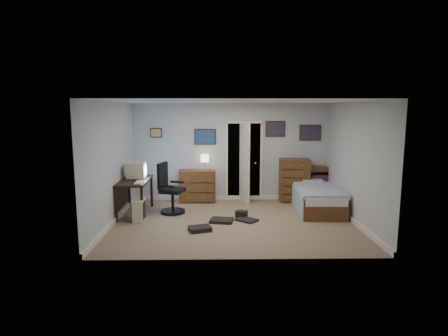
% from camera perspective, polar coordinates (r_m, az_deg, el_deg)
% --- Properties ---
extents(floor, '(5.00, 4.00, 0.02)m').
position_cam_1_polar(floor, '(7.96, 1.47, -8.25)').
color(floor, '#85715B').
rests_on(floor, ground).
extents(computer_desk, '(0.64, 1.36, 0.78)m').
position_cam_1_polar(computer_desk, '(8.66, -14.06, -2.94)').
color(computer_desk, black).
rests_on(computer_desk, floor).
extents(crt_monitor, '(0.41, 0.38, 0.37)m').
position_cam_1_polar(crt_monitor, '(8.72, -13.19, -0.34)').
color(crt_monitor, beige).
rests_on(crt_monitor, computer_desk).
extents(keyboard, '(0.16, 0.42, 0.02)m').
position_cam_1_polar(keyboard, '(8.23, -12.80, -2.14)').
color(keyboard, beige).
rests_on(keyboard, computer_desk).
extents(pc_tower, '(0.22, 0.44, 0.47)m').
position_cam_1_polar(pc_tower, '(8.16, -12.79, -6.26)').
color(pc_tower, beige).
rests_on(pc_tower, floor).
extents(office_chair, '(0.70, 0.70, 1.15)m').
position_cam_1_polar(office_chair, '(8.61, -8.25, -3.90)').
color(office_chair, black).
rests_on(office_chair, floor).
extents(media_stack, '(0.17, 0.17, 0.83)m').
position_cam_1_polar(media_stack, '(10.18, -12.24, -2.19)').
color(media_stack, maroon).
rests_on(media_stack, floor).
extents(low_dresser, '(0.94, 0.51, 0.82)m').
position_cam_1_polar(low_dresser, '(9.59, -4.12, -2.74)').
color(low_dresser, brown).
rests_on(low_dresser, floor).
extents(table_lamp, '(0.22, 0.22, 0.40)m').
position_cam_1_polar(table_lamp, '(9.46, -2.96, 1.41)').
color(table_lamp, gold).
rests_on(table_lamp, low_dresser).
extents(doorway, '(0.96, 1.12, 2.05)m').
position_cam_1_polar(doorway, '(9.99, 2.93, 1.21)').
color(doorway, black).
rests_on(doorway, floor).
extents(tall_dresser, '(0.77, 0.49, 1.10)m').
position_cam_1_polar(tall_dresser, '(9.72, 10.65, -1.85)').
color(tall_dresser, brown).
rests_on(tall_dresser, floor).
extents(headboard_bookcase, '(1.00, 0.30, 0.89)m').
position_cam_1_polar(headboard_bookcase, '(10.04, 15.21, -2.12)').
color(headboard_bookcase, brown).
rests_on(headboard_bookcase, floor).
extents(bed, '(1.08, 1.89, 0.61)m').
position_cam_1_polar(bed, '(9.01, 14.00, -4.53)').
color(bed, brown).
rests_on(bed, floor).
extents(wall_posters, '(4.38, 0.04, 0.60)m').
position_cam_1_polar(wall_posters, '(9.64, 4.40, 5.36)').
color(wall_posters, '#331E11').
rests_on(wall_posters, floor).
extents(floor_clutter, '(1.47, 1.25, 0.15)m').
position_cam_1_polar(floor_clutter, '(7.82, -0.13, -8.17)').
color(floor_clutter, black).
rests_on(floor_clutter, floor).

